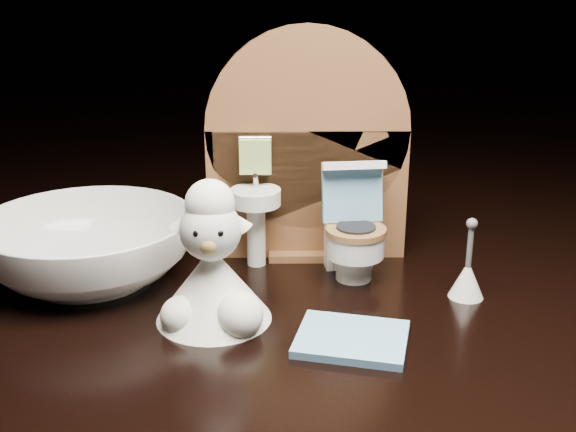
{
  "coord_description": "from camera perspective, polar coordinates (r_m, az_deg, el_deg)",
  "views": [
    {
      "loc": [
        -0.02,
        -0.39,
        0.19
      ],
      "look_at": [
        -0.01,
        0.01,
        0.05
      ],
      "focal_mm": 45.0,
      "sensor_mm": 36.0,
      "label": 1
    }
  ],
  "objects": [
    {
      "name": "backdrop_panel",
      "position": [
        0.47,
        1.42,
        4.5
      ],
      "size": [
        0.13,
        0.05,
        0.15
      ],
      "color": "brown",
      "rests_on": "ground"
    },
    {
      "name": "plush_lamb",
      "position": [
        0.39,
        -5.96,
        -4.49
      ],
      "size": [
        0.06,
        0.06,
        0.08
      ],
      "rotation": [
        0.0,
        0.0,
        0.02
      ],
      "color": "white",
      "rests_on": "ground"
    },
    {
      "name": "bath_mat",
      "position": [
        0.38,
        5.06,
        -9.66
      ],
      "size": [
        0.07,
        0.06,
        0.0
      ],
      "primitive_type": "cube",
      "rotation": [
        0.0,
        0.0,
        -0.23
      ],
      "color": "#66A0C6",
      "rests_on": "ground"
    },
    {
      "name": "ceramic_bowl",
      "position": [
        0.46,
        -15.49,
        -2.47
      ],
      "size": [
        0.15,
        0.15,
        0.04
      ],
      "primitive_type": "imported",
      "rotation": [
        0.0,
        0.0,
        -0.21
      ],
      "color": "white",
      "rests_on": "ground"
    },
    {
      "name": "toilet_brush",
      "position": [
        0.44,
        13.97,
        -4.67
      ],
      "size": [
        0.02,
        0.02,
        0.05
      ],
      "color": "white",
      "rests_on": "ground"
    },
    {
      "name": "toy_toilet",
      "position": [
        0.45,
        5.13,
        -1.45
      ],
      "size": [
        0.04,
        0.05,
        0.07
      ],
      "rotation": [
        0.0,
        0.0,
        0.1
      ],
      "color": "white",
      "rests_on": "ground"
    }
  ]
}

